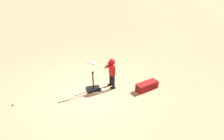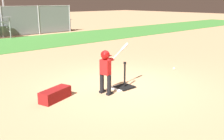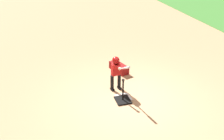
% 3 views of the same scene
% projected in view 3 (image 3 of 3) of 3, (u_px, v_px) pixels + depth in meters
% --- Properties ---
extents(ground_plane, '(90.00, 90.00, 0.00)m').
position_uv_depth(ground_plane, '(130.00, 101.00, 7.89)').
color(ground_plane, tan).
extents(home_plate, '(0.45, 0.45, 0.02)m').
position_uv_depth(home_plate, '(124.00, 98.00, 8.02)').
color(home_plate, white).
rests_on(home_plate, ground_plane).
extents(batting_tee, '(0.49, 0.44, 0.73)m').
position_uv_depth(batting_tee, '(123.00, 98.00, 7.85)').
color(batting_tee, black).
rests_on(batting_tee, ground_plane).
extents(batter_child, '(1.03, 0.37, 1.23)m').
position_uv_depth(batter_child, '(116.00, 69.00, 8.14)').
color(batter_child, black).
rests_on(batter_child, ground_plane).
extents(equipment_bag, '(0.90, 0.56, 0.28)m').
position_uv_depth(equipment_bag, '(119.00, 68.00, 9.57)').
color(equipment_bag, maroon).
rests_on(equipment_bag, ground_plane).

